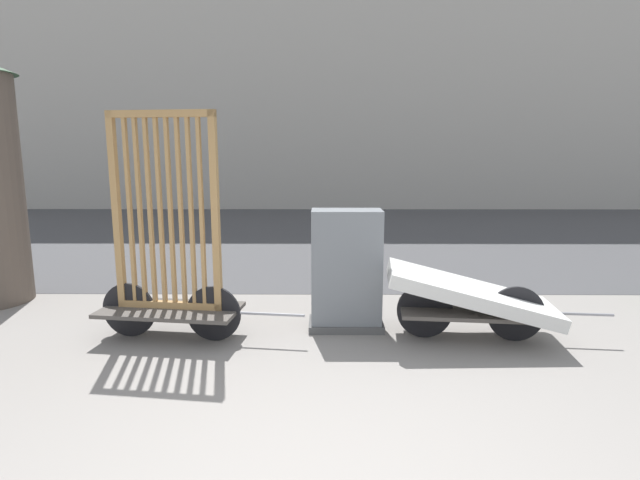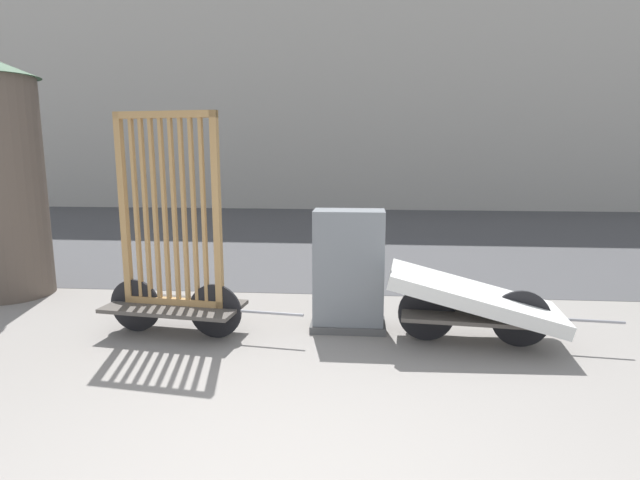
# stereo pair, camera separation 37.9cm
# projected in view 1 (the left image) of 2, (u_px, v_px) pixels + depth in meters

# --- Properties ---
(road_strip) EXTENTS (56.00, 10.25, 0.01)m
(road_strip) POSITION_uv_depth(u_px,v_px,m) (322.00, 234.00, 11.86)
(road_strip) COLOR #424244
(road_strip) RESTS_ON ground_plane
(building_facade) EXTENTS (48.00, 4.00, 11.86)m
(building_facade) POSITION_uv_depth(u_px,v_px,m) (323.00, 38.00, 17.85)
(building_facade) COLOR #B2ADA3
(building_facade) RESTS_ON ground_plane
(bike_cart_with_bedframe) EXTENTS (2.14, 0.83, 2.32)m
(bike_cart_with_bedframe) POSITION_uv_depth(u_px,v_px,m) (169.00, 264.00, 5.08)
(bike_cart_with_bedframe) COLOR #4C4742
(bike_cart_with_bedframe) RESTS_ON ground_plane
(bike_cart_with_mattress) EXTENTS (2.29, 0.99, 0.76)m
(bike_cart_with_mattress) POSITION_uv_depth(u_px,v_px,m) (471.00, 297.00, 5.12)
(bike_cart_with_mattress) COLOR #4C4742
(bike_cart_with_mattress) RESTS_ON ground_plane
(utility_cabinet) EXTENTS (0.81, 0.46, 1.32)m
(utility_cabinet) POSITION_uv_depth(u_px,v_px,m) (346.00, 274.00, 5.42)
(utility_cabinet) COLOR #4C4C4C
(utility_cabinet) RESTS_ON ground_plane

